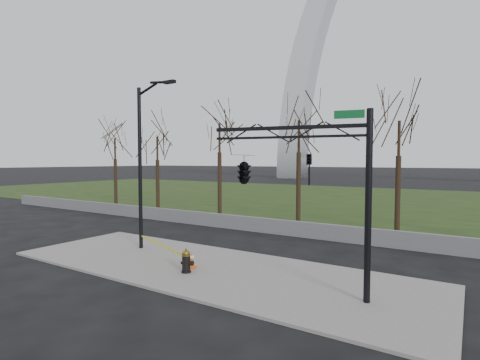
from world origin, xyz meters
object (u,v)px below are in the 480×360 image
Objects in this scene: street_light at (143,155)px; traffic_cone at (192,260)px; traffic_signal_mast at (266,169)px; fire_hydrant at (186,262)px.

traffic_cone is at bearing -18.33° from street_light.
traffic_cone is at bearing 159.02° from traffic_signal_mast.
street_light reaches higher than traffic_signal_mast.
traffic_cone is 0.11× the size of traffic_signal_mast.
street_light reaches higher than fire_hydrant.
fire_hydrant is 0.63m from traffic_cone.
fire_hydrant is at bearing -24.24° from street_light.
fire_hydrant reaches higher than traffic_cone.
fire_hydrant is 5.02m from traffic_signal_mast.
traffic_cone is (-0.23, 0.58, -0.11)m from fire_hydrant.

